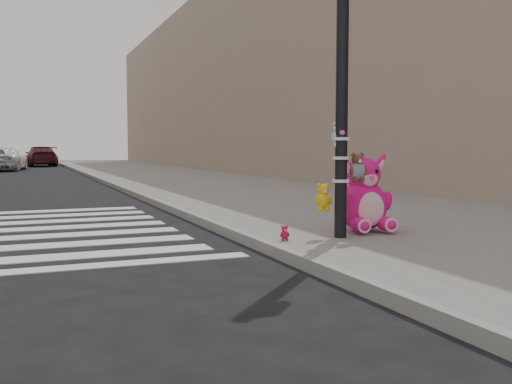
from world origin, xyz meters
name	(u,v)px	position (x,y,z in m)	size (l,w,h in m)	color
ground	(186,301)	(0.00, 0.00, 0.00)	(120.00, 120.00, 0.00)	black
sidewalk_near	(264,193)	(5.00, 10.00, 0.07)	(7.00, 80.00, 0.14)	slate
curb_edge	(141,197)	(1.55, 10.00, 0.07)	(0.12, 80.00, 0.15)	gray
bld_near	(288,70)	(10.50, 20.00, 5.00)	(5.00, 60.00, 10.00)	gray
signal_pole	(342,110)	(2.61, 1.81, 1.82)	(0.68, 0.48, 4.00)	black
pink_bunny	(364,199)	(3.20, 2.17, 0.60)	(0.80, 0.87, 1.13)	#F81489
red_teddy	(285,233)	(1.80, 1.83, 0.24)	(0.13, 0.09, 0.19)	red
car_white_near	(3,159)	(-2.35, 32.19, 0.68)	(2.27, 4.92, 1.37)	white
car_maroon_near	(41,156)	(0.00, 40.44, 0.73)	(2.04, 5.02, 1.46)	#51171F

